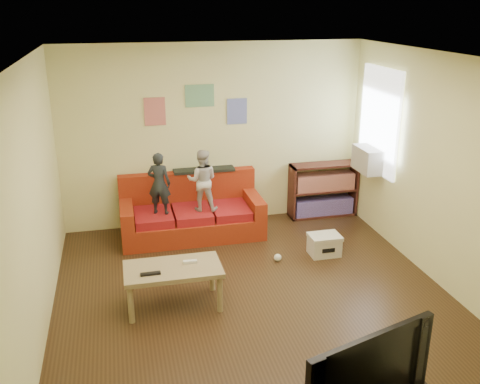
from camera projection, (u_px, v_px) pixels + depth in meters
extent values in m
cube|color=#3B2714|center=(256.00, 302.00, 6.09)|extent=(4.50, 5.00, 0.01)
cube|color=white|center=(259.00, 58.00, 5.18)|extent=(4.50, 5.00, 0.01)
cube|color=#EEEF9B|center=(214.00, 135.00, 7.93)|extent=(4.50, 0.01, 2.70)
cube|color=#EEEF9B|center=(361.00, 320.00, 3.34)|extent=(4.50, 0.01, 2.70)
cube|color=#EEEF9B|center=(32.00, 208.00, 5.15)|extent=(0.01, 5.00, 2.70)
cube|color=#EEEF9B|center=(447.00, 175.00, 6.12)|extent=(0.01, 5.00, 2.70)
cube|color=#982A10|center=(192.00, 225.00, 7.78)|extent=(2.02, 0.91, 0.30)
cube|color=#982A10|center=(188.00, 190.00, 7.97)|extent=(2.02, 0.18, 0.56)
cube|color=#982A10|center=(127.00, 213.00, 7.49)|extent=(0.18, 0.91, 0.25)
cube|color=#982A10|center=(253.00, 202.00, 7.88)|extent=(0.18, 0.91, 0.25)
cube|color=maroon|center=(154.00, 217.00, 7.52)|extent=(0.52, 0.69, 0.12)
cube|color=maroon|center=(192.00, 214.00, 7.64)|extent=(0.52, 0.69, 0.12)
cube|color=maroon|center=(230.00, 210.00, 7.76)|extent=(0.52, 0.69, 0.12)
cube|color=black|center=(204.00, 170.00, 7.92)|extent=(0.91, 0.22, 0.04)
imported|color=#1F2528|center=(159.00, 184.00, 7.35)|extent=(0.37, 0.31, 0.88)
imported|color=beige|center=(202.00, 180.00, 7.48)|extent=(0.50, 0.43, 0.88)
cube|color=#9C895C|center=(173.00, 269.00, 5.87)|extent=(1.06, 0.59, 0.05)
cylinder|color=#9C895C|center=(131.00, 305.00, 5.62)|extent=(0.06, 0.06, 0.43)
cylinder|color=#9C895C|center=(220.00, 294.00, 5.83)|extent=(0.06, 0.06, 0.43)
cylinder|color=#9C895C|center=(129.00, 283.00, 6.06)|extent=(0.06, 0.06, 0.43)
cylinder|color=#9C895C|center=(212.00, 274.00, 6.27)|extent=(0.06, 0.06, 0.43)
cube|color=black|center=(150.00, 274.00, 5.69)|extent=(0.22, 0.06, 0.02)
cube|color=silver|center=(190.00, 262.00, 5.94)|extent=(0.16, 0.05, 0.03)
cube|color=#421D16|center=(292.00, 192.00, 8.31)|extent=(0.03, 0.32, 0.85)
cube|color=#421D16|center=(354.00, 187.00, 8.53)|extent=(0.03, 0.32, 0.85)
cube|color=#421D16|center=(322.00, 214.00, 8.56)|extent=(1.07, 0.32, 0.03)
cube|color=#421D16|center=(324.00, 165.00, 8.28)|extent=(1.07, 0.32, 0.03)
cube|color=#421D16|center=(323.00, 190.00, 8.42)|extent=(1.00, 0.32, 0.03)
cube|color=#4D3F8C|center=(322.00, 206.00, 8.51)|extent=(0.94, 0.27, 0.26)
cube|color=brown|center=(324.00, 181.00, 8.37)|extent=(0.94, 0.27, 0.26)
cube|color=white|center=(379.00, 121.00, 7.53)|extent=(0.04, 1.08, 1.48)
cube|color=#B7B2A3|center=(368.00, 160.00, 7.69)|extent=(0.28, 0.55, 0.35)
cube|color=#D87266|center=(155.00, 112.00, 7.59)|extent=(0.30, 0.01, 0.40)
cube|color=#72B27F|center=(200.00, 96.00, 7.67)|extent=(0.42, 0.01, 0.32)
cube|color=#727FCC|center=(237.00, 111.00, 7.87)|extent=(0.30, 0.01, 0.38)
cube|color=silver|center=(324.00, 246.00, 7.18)|extent=(0.40, 0.30, 0.24)
cube|color=silver|center=(325.00, 237.00, 7.14)|extent=(0.41, 0.32, 0.05)
cube|color=black|center=(329.00, 251.00, 7.04)|extent=(0.18, 0.00, 0.06)
imported|color=black|center=(359.00, 366.00, 3.79)|extent=(1.11, 0.48, 0.64)
sphere|color=beige|center=(278.00, 258.00, 7.02)|extent=(0.11, 0.11, 0.10)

